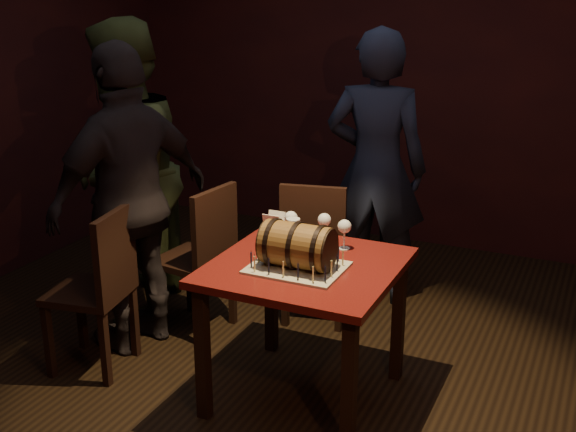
{
  "coord_description": "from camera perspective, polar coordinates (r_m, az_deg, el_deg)",
  "views": [
    {
      "loc": [
        1.48,
        -3.08,
        2.1
      ],
      "look_at": [
        0.03,
        0.05,
        0.95
      ],
      "focal_mm": 45.0,
      "sensor_mm": 36.0,
      "label": 1
    }
  ],
  "objects": [
    {
      "name": "chair_left_rear",
      "position": [
        4.38,
        -6.76,
        -2.82
      ],
      "size": [
        0.44,
        0.44,
        0.93
      ],
      "color": "black",
      "rests_on": "ground"
    },
    {
      "name": "chair_left_front",
      "position": [
        4.06,
        -14.56,
        -5.08
      ],
      "size": [
        0.46,
        0.46,
        0.93
      ],
      "color": "black",
      "rests_on": "ground"
    },
    {
      "name": "chair_back",
      "position": [
        4.46,
        2.18,
        -2.32
      ],
      "size": [
        0.47,
        0.47,
        0.93
      ],
      "color": "black",
      "rests_on": "ground"
    },
    {
      "name": "wine_glass_mid",
      "position": [
        3.82,
        2.89,
        -0.42
      ],
      "size": [
        0.07,
        0.07,
        0.16
      ],
      "color": "silver",
      "rests_on": "pub_table"
    },
    {
      "name": "person_back",
      "position": [
        4.74,
        6.95,
        3.7
      ],
      "size": [
        0.72,
        0.52,
        1.82
      ],
      "primitive_type": "imported",
      "rotation": [
        0.0,
        0.0,
        3.28
      ],
      "color": "#1A1F34",
      "rests_on": "ground"
    },
    {
      "name": "cake_board",
      "position": [
        3.51,
        0.73,
        -4.11
      ],
      "size": [
        0.45,
        0.35,
        0.01
      ],
      "primitive_type": "cube",
      "color": "#ADA48B",
      "rests_on": "pub_table"
    },
    {
      "name": "pub_table",
      "position": [
        3.62,
        1.4,
        -5.39
      ],
      "size": [
        0.9,
        0.9,
        0.75
      ],
      "color": "#4B0E0C",
      "rests_on": "ground"
    },
    {
      "name": "birthday_candles",
      "position": [
        3.49,
        0.73,
        -3.4
      ],
      "size": [
        0.4,
        0.3,
        0.09
      ],
      "color": "#FBEE96",
      "rests_on": "cake_board"
    },
    {
      "name": "wine_glass_left",
      "position": [
        3.85,
        0.23,
        -0.24
      ],
      "size": [
        0.07,
        0.07,
        0.16
      ],
      "color": "silver",
      "rests_on": "pub_table"
    },
    {
      "name": "menu_card",
      "position": [
        3.93,
        -1.11,
        -0.7
      ],
      "size": [
        0.1,
        0.05,
        0.13
      ],
      "primitive_type": null,
      "color": "white",
      "rests_on": "pub_table"
    },
    {
      "name": "barrel_cake",
      "position": [
        3.47,
        0.73,
        -2.34
      ],
      "size": [
        0.4,
        0.23,
        0.23
      ],
      "color": "brown",
      "rests_on": "cake_board"
    },
    {
      "name": "person_left_rear",
      "position": [
        4.59,
        -12.72,
        3.31
      ],
      "size": [
        0.97,
        1.1,
        1.88
      ],
      "primitive_type": "imported",
      "rotation": [
        0.0,
        0.0,
        -1.23
      ],
      "color": "#374221",
      "rests_on": "ground"
    },
    {
      "name": "person_left_front",
      "position": [
        4.19,
        -12.31,
        1.21
      ],
      "size": [
        0.74,
        1.13,
        1.79
      ],
      "primitive_type": "imported",
      "rotation": [
        0.0,
        0.0,
        -1.88
      ],
      "color": "black",
      "rests_on": "ground"
    },
    {
      "name": "pint_of_ale",
      "position": [
        3.78,
        0.41,
        -1.33
      ],
      "size": [
        0.07,
        0.07,
        0.15
      ],
      "color": "silver",
      "rests_on": "pub_table"
    },
    {
      "name": "room_shell",
      "position": [
        3.49,
        -0.78,
        6.85
      ],
      "size": [
        5.04,
        5.04,
        2.8
      ],
      "color": "black",
      "rests_on": "ground"
    },
    {
      "name": "wine_glass_right",
      "position": [
        3.73,
        4.49,
        -0.93
      ],
      "size": [
        0.07,
        0.07,
        0.16
      ],
      "color": "silver",
      "rests_on": "pub_table"
    }
  ]
}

